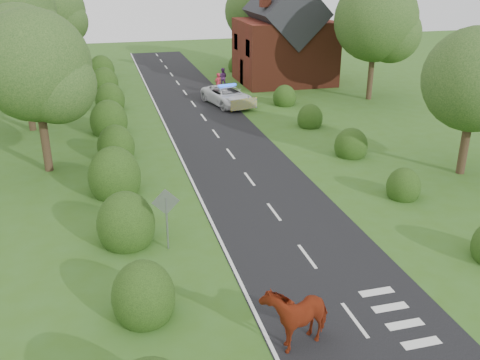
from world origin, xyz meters
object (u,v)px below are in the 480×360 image
object	(u,v)px
road_sign	(166,210)
cow	(296,316)
pedestrian_red	(218,84)
police_van	(227,96)
pedestrian_purple	(223,77)

from	to	relation	value
road_sign	cow	world-z (taller)	road_sign
cow	road_sign	bearing A→B (deg)	-177.37
road_sign	cow	bearing A→B (deg)	-65.51
cow	pedestrian_red	distance (m)	31.42
cow	police_van	bearing A→B (deg)	148.59
pedestrian_red	police_van	bearing A→B (deg)	62.20
road_sign	cow	size ratio (longest dim) A/B	1.11
police_van	road_sign	bearing A→B (deg)	-123.37
cow	pedestrian_purple	size ratio (longest dim) A/B	1.37
pedestrian_red	pedestrian_purple	distance (m)	2.96
road_sign	police_van	bearing A→B (deg)	70.40
pedestrian_red	cow	bearing A→B (deg)	55.09
pedestrian_purple	cow	bearing A→B (deg)	100.33
pedestrian_purple	road_sign	bearing A→B (deg)	92.53
cow	pedestrian_purple	distance (m)	34.32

